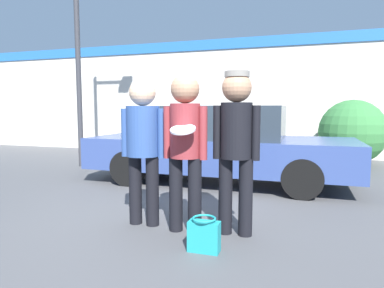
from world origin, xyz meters
TOP-DOWN VIEW (x-y plane):
  - ground_plane at (0.00, 0.00)m, footprint 56.00×56.00m
  - storefront_building at (0.00, 6.31)m, footprint 24.00×0.22m
  - person_left at (-0.25, -0.30)m, footprint 0.55×0.38m
  - person_middle_with_frisbee at (0.29, -0.38)m, footprint 0.50×0.53m
  - person_right at (0.83, -0.28)m, footprint 0.50×0.33m
  - parked_car_near at (0.01, 2.28)m, footprint 4.76×1.79m
  - street_lamp at (-3.28, 3.00)m, footprint 1.38×0.35m
  - shrub at (2.64, 5.32)m, footprint 1.59×1.59m
  - handbag at (0.64, -0.83)m, footprint 0.30×0.23m

SIDE VIEW (x-z plane):
  - ground_plane at x=0.00m, z-range 0.00..0.00m
  - handbag at x=0.64m, z-range -0.01..0.33m
  - parked_car_near at x=0.01m, z-range 0.00..1.41m
  - shrub at x=2.64m, z-range 0.00..1.59m
  - person_left at x=-0.25m, z-range 0.17..1.87m
  - person_middle_with_frisbee at x=0.29m, z-range 0.17..1.89m
  - person_right at x=0.83m, z-range 0.18..1.93m
  - storefront_building at x=0.00m, z-range 0.03..3.44m
  - street_lamp at x=-3.28m, z-range 0.68..6.63m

